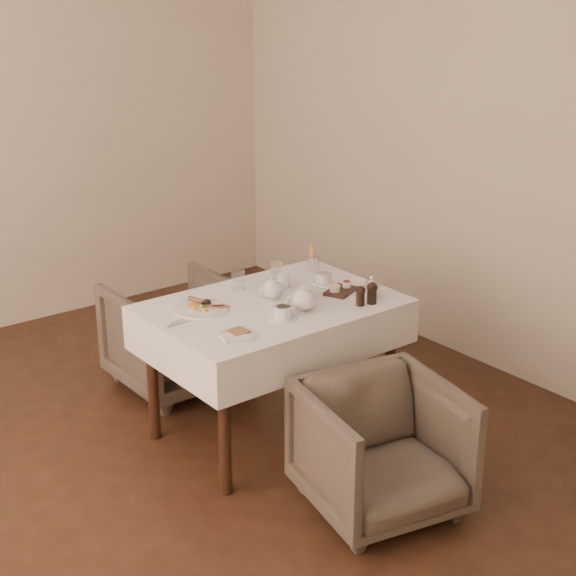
# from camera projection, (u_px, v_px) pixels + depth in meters

# --- Properties ---
(table) EXTENTS (1.28, 0.88, 0.75)m
(table) POSITION_uv_depth(u_px,v_px,m) (272.00, 324.00, 4.62)
(table) COLOR black
(table) RESTS_ON ground
(armchair_near) EXTENTS (0.80, 0.81, 0.63)m
(armchair_near) POSITION_uv_depth(u_px,v_px,m) (382.00, 449.00, 4.05)
(armchair_near) COLOR #4E4339
(armchair_near) RESTS_ON ground
(armchair_far) EXTENTS (0.70, 0.72, 0.65)m
(armchair_far) POSITION_uv_depth(u_px,v_px,m) (176.00, 334.00, 5.28)
(armchair_far) COLOR #4E4339
(armchair_far) RESTS_ON ground
(breakfast_plate) EXTENTS (0.28, 0.28, 0.04)m
(breakfast_plate) POSITION_uv_depth(u_px,v_px,m) (201.00, 308.00, 4.49)
(breakfast_plate) COLOR white
(breakfast_plate) RESTS_ON table
(side_plate) EXTENTS (0.19, 0.18, 0.02)m
(side_plate) POSITION_uv_depth(u_px,v_px,m) (237.00, 335.00, 4.16)
(side_plate) COLOR white
(side_plate) RESTS_ON table
(teapot_centre) EXTENTS (0.16, 0.13, 0.12)m
(teapot_centre) POSITION_uv_depth(u_px,v_px,m) (272.00, 288.00, 4.62)
(teapot_centre) COLOR white
(teapot_centre) RESTS_ON table
(teapot_front) EXTENTS (0.21, 0.19, 0.14)m
(teapot_front) POSITION_uv_depth(u_px,v_px,m) (304.00, 298.00, 4.46)
(teapot_front) COLOR white
(teapot_front) RESTS_ON table
(creamer) EXTENTS (0.08, 0.08, 0.07)m
(creamer) POSITION_uv_depth(u_px,v_px,m) (284.00, 280.00, 4.80)
(creamer) COLOR white
(creamer) RESTS_ON table
(teacup_near) EXTENTS (0.14, 0.14, 0.07)m
(teacup_near) POSITION_uv_depth(u_px,v_px,m) (283.00, 313.00, 4.37)
(teacup_near) COLOR white
(teacup_near) RESTS_ON table
(teacup_far) EXTENTS (0.12, 0.12, 0.06)m
(teacup_far) POSITION_uv_depth(u_px,v_px,m) (324.00, 279.00, 4.86)
(teacup_far) COLOR white
(teacup_far) RESTS_ON table
(glass_left) EXTENTS (0.09, 0.09, 0.10)m
(glass_left) POSITION_uv_depth(u_px,v_px,m) (238.00, 280.00, 4.76)
(glass_left) COLOR silver
(glass_left) RESTS_ON table
(glass_mid) EXTENTS (0.09, 0.09, 0.10)m
(glass_mid) POSITION_uv_depth(u_px,v_px,m) (314.00, 288.00, 4.65)
(glass_mid) COLOR silver
(glass_mid) RESTS_ON table
(glass_right) EXTENTS (0.07, 0.07, 0.09)m
(glass_right) POSITION_uv_depth(u_px,v_px,m) (276.00, 270.00, 4.95)
(glass_right) COLOR silver
(glass_right) RESTS_ON table
(condiment_board) EXTENTS (0.22, 0.18, 0.05)m
(condiment_board) POSITION_uv_depth(u_px,v_px,m) (340.00, 290.00, 4.73)
(condiment_board) COLOR black
(condiment_board) RESTS_ON table
(pepper_mill_left) EXTENTS (0.07, 0.07, 0.11)m
(pepper_mill_left) POSITION_uv_depth(u_px,v_px,m) (360.00, 296.00, 4.53)
(pepper_mill_left) COLOR black
(pepper_mill_left) RESTS_ON table
(pepper_mill_right) EXTENTS (0.07, 0.07, 0.12)m
(pepper_mill_right) POSITION_uv_depth(u_px,v_px,m) (372.00, 293.00, 4.56)
(pepper_mill_right) COLOR black
(pepper_mill_right) RESTS_ON table
(silver_pot) EXTENTS (0.13, 0.12, 0.12)m
(silver_pot) POSITION_uv_depth(u_px,v_px,m) (372.00, 286.00, 4.65)
(silver_pot) COLOR white
(silver_pot) RESTS_ON table
(fries_cup) EXTENTS (0.08, 0.08, 0.16)m
(fries_cup) POSITION_uv_depth(u_px,v_px,m) (313.00, 260.00, 5.04)
(fries_cup) COLOR silver
(fries_cup) RESTS_ON table
(cutlery_fork) EXTENTS (0.18, 0.05, 0.00)m
(cutlery_fork) POSITION_uv_depth(u_px,v_px,m) (184.00, 319.00, 4.37)
(cutlery_fork) COLOR silver
(cutlery_fork) RESTS_ON table
(cutlery_knife) EXTENTS (0.20, 0.03, 0.00)m
(cutlery_knife) POSITION_uv_depth(u_px,v_px,m) (184.00, 322.00, 4.33)
(cutlery_knife) COLOR silver
(cutlery_knife) RESTS_ON table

